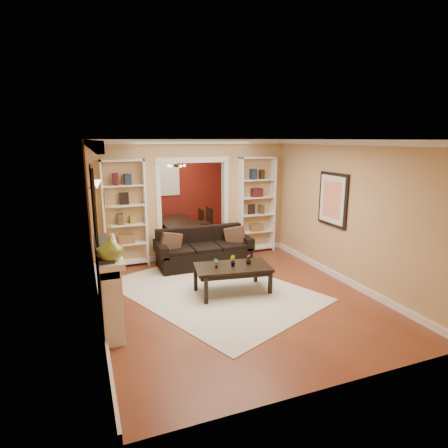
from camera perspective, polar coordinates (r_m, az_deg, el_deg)
name	(u,v)px	position (r m, az deg, el deg)	size (l,w,h in m)	color
floor	(210,272)	(7.88, -2.15, -7.29)	(8.00, 8.00, 0.00)	brown
ceiling	(209,139)	(7.39, -2.32, 12.75)	(8.00, 8.00, 0.00)	white
wall_back	(166,186)	(11.34, -8.82, 5.82)	(8.00, 8.00, 0.00)	tan
wall_front	(335,274)	(4.07, 16.49, -7.30)	(8.00, 8.00, 0.00)	tan
wall_left	(91,216)	(7.13, -19.60, 1.09)	(8.00, 8.00, 0.00)	tan
wall_right	(305,202)	(8.50, 12.29, 3.35)	(8.00, 8.00, 0.00)	tan
partition_wall	(193,199)	(8.65, -4.81, 3.75)	(4.50, 0.15, 2.70)	tan
red_back_panel	(166,187)	(11.31, -8.78, 5.65)	(4.44, 0.04, 2.64)	maroon
dining_window	(166,179)	(11.25, -8.78, 6.79)	(0.78, 0.03, 0.98)	#8CA5CC
area_rug	(213,290)	(6.94, -1.67, -10.08)	(2.57, 3.60, 0.01)	silver
sofa	(204,248)	(8.16, -3.08, -3.61)	(2.06, 0.89, 0.80)	black
pillow_left	(171,242)	(7.90, -8.09, -2.73)	(0.43, 0.12, 0.43)	brown
pillow_right	(235,235)	(8.33, 1.72, -1.76)	(0.43, 0.12, 0.43)	brown
coffee_table	(233,279)	(6.78, 1.31, -8.42)	(1.33, 0.72, 0.50)	black
plant_left	(216,263)	(6.56, -1.19, -6.01)	(0.09, 0.06, 0.18)	#336626
plant_center	(233,261)	(6.67, 1.33, -5.63)	(0.11, 0.09, 0.19)	#336626
plant_right	(248,259)	(6.79, 3.75, -5.39)	(0.10, 0.10, 0.18)	#336626
bookshelf_left	(125,214)	(8.22, -14.87, 1.47)	(0.90, 0.30, 2.30)	white
bookshelf_right	(256,205)	(9.08, 4.96, 2.90)	(0.90, 0.30, 2.30)	white
fireplace	(110,285)	(5.91, -16.98, -8.91)	(0.32, 1.70, 1.16)	white
vase	(110,248)	(5.07, -16.98, -3.52)	(0.33, 0.33, 0.35)	olive
mirror	(94,205)	(5.58, -19.23, 2.71)	(0.03, 0.95, 1.10)	silver
wall_sconce	(94,186)	(7.60, -19.26, 5.48)	(0.18, 0.18, 0.22)	#FFE0A5
framed_art	(333,200)	(7.64, 16.21, 3.60)	(0.04, 0.85, 1.05)	black
dining_table	(178,230)	(10.27, -7.02, -0.93)	(0.89, 1.59, 0.56)	black
dining_chair_nw	(160,231)	(9.85, -9.71, -1.01)	(0.38, 0.38, 0.76)	black
dining_chair_ne	(200,224)	(10.09, -3.61, 0.03)	(0.47, 0.47, 0.95)	black
dining_chair_sw	(156,225)	(10.42, -10.38, -0.17)	(0.39, 0.39, 0.80)	black
dining_chair_se	(194,222)	(10.67, -4.57, 0.26)	(0.39, 0.39, 0.78)	black
chandelier	(176,166)	(10.01, -7.33, 8.80)	(0.50, 0.50, 0.30)	#382D19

